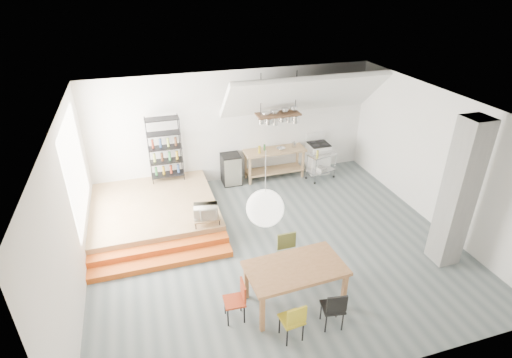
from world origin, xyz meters
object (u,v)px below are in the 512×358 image
object	(u,v)px
stove	(318,157)
mini_fridge	(231,169)
dining_table	(295,271)
rolling_cart	(321,162)

from	to	relation	value
stove	mini_fridge	distance (m)	2.71
dining_table	stove	bearing A→B (deg)	57.92
stove	mini_fridge	bearing A→B (deg)	179.07
rolling_cart	mini_fridge	bearing A→B (deg)	153.04
dining_table	mini_fridge	xyz separation A→B (m)	(0.03, 4.95, -0.30)
stove	dining_table	xyz separation A→B (m)	(-2.74, -4.91, 0.27)
stove	dining_table	distance (m)	5.63
stove	mini_fridge	xyz separation A→B (m)	(-2.71, 0.04, -0.03)
dining_table	rolling_cart	world-z (taller)	dining_table
stove	rolling_cart	distance (m)	0.47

